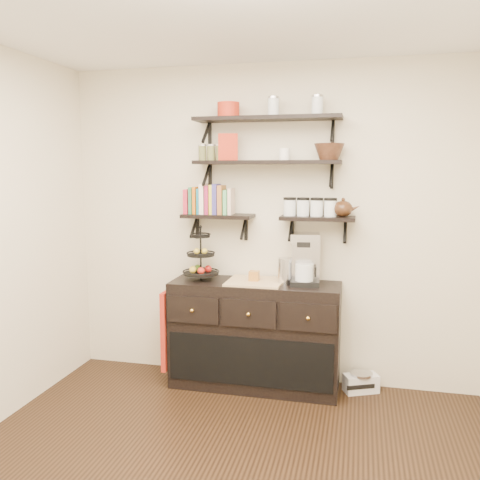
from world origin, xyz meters
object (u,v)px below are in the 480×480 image
at_px(sideboard, 255,334).
at_px(coffee_maker, 305,260).
at_px(fruit_stand, 201,262).
at_px(radio, 361,382).

xyz_separation_m(sideboard, coffee_maker, (0.41, 0.03, 0.65)).
xyz_separation_m(fruit_stand, radio, (1.35, 0.08, -0.97)).
bearing_deg(radio, fruit_stand, 159.13).
distance_m(sideboard, radio, 0.96).
bearing_deg(radio, sideboard, 161.20).
relative_size(sideboard, coffee_maker, 3.31).
height_order(sideboard, coffee_maker, coffee_maker).
bearing_deg(radio, coffee_maker, 162.56).
bearing_deg(fruit_stand, coffee_maker, 1.70).
xyz_separation_m(coffee_maker, radio, (0.47, 0.06, -1.02)).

